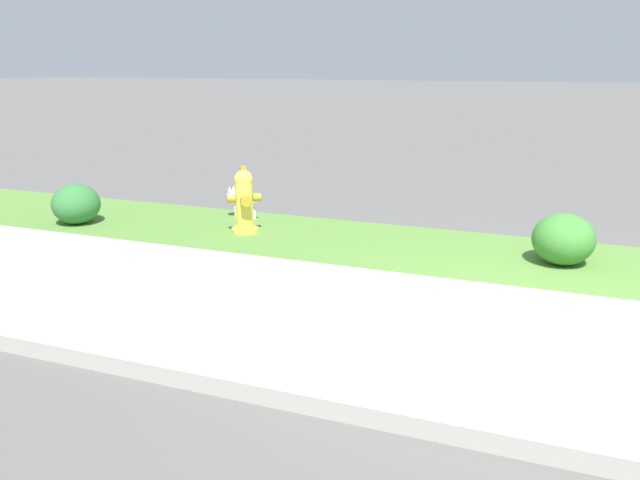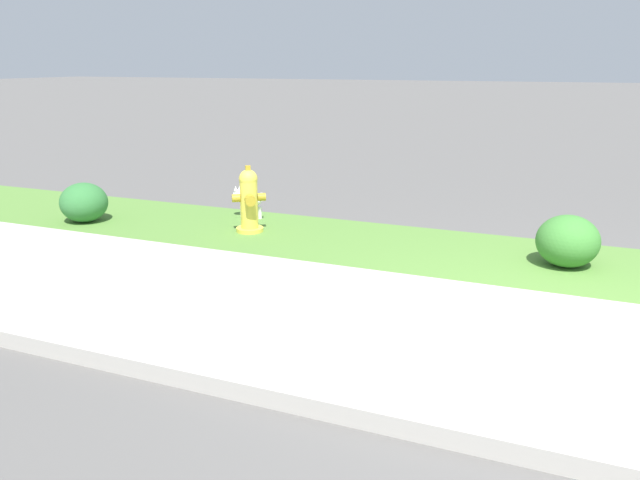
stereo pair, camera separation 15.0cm
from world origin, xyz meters
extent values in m
plane|color=#5B5956|center=(0.00, 0.00, 0.00)|extent=(120.00, 120.00, 0.00)
cube|color=#BCB7AD|center=(0.00, 0.00, 0.01)|extent=(18.00, 2.36, 0.01)
cube|color=#568438|center=(0.00, 2.03, 0.00)|extent=(18.00, 1.71, 0.01)
cube|color=#BCB7AD|center=(0.00, -1.26, 0.06)|extent=(18.00, 0.16, 0.12)
cylinder|color=yellow|center=(-3.45, 1.96, 0.03)|extent=(0.31, 0.31, 0.05)
cylinder|color=yellow|center=(-3.45, 1.96, 0.33)|extent=(0.20, 0.20, 0.56)
sphere|color=yellow|center=(-3.45, 1.96, 0.61)|extent=(0.21, 0.21, 0.21)
cube|color=#B29323|center=(-3.45, 1.96, 0.74)|extent=(0.08, 0.08, 0.06)
cylinder|color=#B29323|center=(-3.34, 2.05, 0.40)|extent=(0.13, 0.13, 0.09)
cylinder|color=#B29323|center=(-3.57, 1.88, 0.40)|extent=(0.13, 0.13, 0.09)
cylinder|color=#B29323|center=(-3.37, 1.84, 0.40)|extent=(0.16, 0.15, 0.12)
ellipsoid|color=white|center=(-3.73, 2.51, 0.24)|extent=(0.34, 0.23, 0.18)
sphere|color=white|center=(-3.93, 2.55, 0.27)|extent=(0.14, 0.14, 0.14)
sphere|color=black|center=(-3.99, 2.56, 0.27)|extent=(0.03, 0.03, 0.03)
cone|color=white|center=(-3.94, 2.51, 0.37)|extent=(0.06, 0.06, 0.06)
cone|color=white|center=(-3.93, 2.59, 0.37)|extent=(0.06, 0.06, 0.06)
cylinder|color=white|center=(-3.84, 2.48, 0.08)|extent=(0.05, 0.05, 0.16)
cylinder|color=white|center=(-3.82, 2.58, 0.08)|extent=(0.05, 0.05, 0.16)
cylinder|color=white|center=(-3.65, 2.45, 0.08)|extent=(0.05, 0.05, 0.16)
cylinder|color=white|center=(-3.63, 2.54, 0.08)|extent=(0.05, 0.05, 0.16)
cylinder|color=white|center=(-3.56, 2.48, 0.30)|extent=(0.04, 0.04, 0.10)
ellipsoid|color=#3D7F33|center=(-0.07, 2.02, 0.25)|extent=(0.58, 0.58, 0.50)
ellipsoid|color=#337538|center=(-5.53, 1.61, 0.24)|extent=(0.56, 0.56, 0.48)
camera|label=1|loc=(-0.21, -4.15, 1.88)|focal=35.00mm
camera|label=2|loc=(-0.07, -4.10, 1.88)|focal=35.00mm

